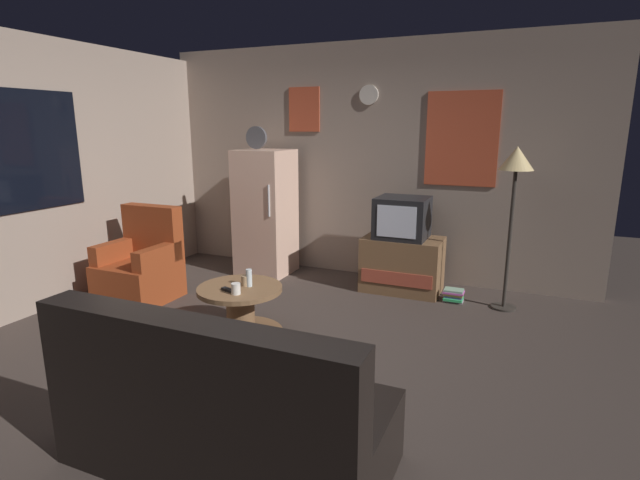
{
  "coord_description": "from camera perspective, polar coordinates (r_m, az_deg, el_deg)",
  "views": [
    {
      "loc": [
        1.78,
        -3.1,
        1.77
      ],
      "look_at": [
        0.05,
        0.9,
        0.75
      ],
      "focal_mm": 27.35,
      "sensor_mm": 36.0,
      "label": 1
    }
  ],
  "objects": [
    {
      "name": "couch",
      "position": [
        2.73,
        -11.37,
        -19.39
      ],
      "size": [
        1.7,
        0.8,
        0.92
      ],
      "color": "black",
      "rests_on": "ground_plane"
    },
    {
      "name": "wall_with_art",
      "position": [
        5.84,
        5.66,
        9.1
      ],
      "size": [
        5.2,
        0.12,
        2.71
      ],
      "color": "gray",
      "rests_on": "ground_plane"
    },
    {
      "name": "standing_lamp",
      "position": [
        4.95,
        21.92,
        7.46
      ],
      "size": [
        0.32,
        0.32,
        1.59
      ],
      "color": "#332D28",
      "rests_on": "ground_plane"
    },
    {
      "name": "book_stack",
      "position": [
        5.24,
        15.35,
        -6.26
      ],
      "size": [
        0.21,
        0.16,
        0.13
      ],
      "color": "#A08E9C",
      "rests_on": "ground_plane"
    },
    {
      "name": "mug_ceramic_tan",
      "position": [
        4.2,
        -8.68,
        -4.72
      ],
      "size": [
        0.08,
        0.08,
        0.09
      ],
      "primitive_type": "cylinder",
      "color": "tan",
      "rests_on": "coffee_table"
    },
    {
      "name": "remote_control",
      "position": [
        4.1,
        -10.61,
        -5.77
      ],
      "size": [
        0.16,
        0.08,
        0.02
      ],
      "primitive_type": "cube",
      "rotation": [
        0.0,
        0.0,
        -0.29
      ],
      "color": "black",
      "rests_on": "coffee_table"
    },
    {
      "name": "fridge",
      "position": [
        5.93,
        -6.39,
        3.24
      ],
      "size": [
        0.6,
        0.62,
        1.77
      ],
      "color": "beige",
      "rests_on": "ground_plane"
    },
    {
      "name": "wine_glass",
      "position": [
        4.17,
        -8.31,
        -4.4
      ],
      "size": [
        0.05,
        0.05,
        0.15
      ],
      "primitive_type": "cylinder",
      "color": "silver",
      "rests_on": "coffee_table"
    },
    {
      "name": "coffee_table",
      "position": [
        4.27,
        -9.26,
        -8.26
      ],
      "size": [
        0.72,
        0.72,
        0.45
      ],
      "color": "brown",
      "rests_on": "ground_plane"
    },
    {
      "name": "crt_tv",
      "position": [
        5.29,
        9.6,
        2.59
      ],
      "size": [
        0.54,
        0.51,
        0.44
      ],
      "color": "black",
      "rests_on": "tv_stand"
    },
    {
      "name": "mug_ceramic_white",
      "position": [
        4.01,
        -9.82,
        -5.64
      ],
      "size": [
        0.08,
        0.08,
        0.09
      ],
      "primitive_type": "cylinder",
      "color": "silver",
      "rests_on": "coffee_table"
    },
    {
      "name": "ground_plane",
      "position": [
        3.99,
        -6.0,
        -13.24
      ],
      "size": [
        12.0,
        12.0,
        0.0
      ],
      "primitive_type": "plane",
      "color": "#3D332D"
    },
    {
      "name": "tv_stand",
      "position": [
        5.41,
        9.6,
        -2.82
      ],
      "size": [
        0.84,
        0.53,
        0.59
      ],
      "color": "brown",
      "rests_on": "ground_plane"
    },
    {
      "name": "armchair",
      "position": [
        5.41,
        -20.14,
        -3.0
      ],
      "size": [
        0.68,
        0.68,
        0.96
      ],
      "color": "maroon",
      "rests_on": "ground_plane"
    },
    {
      "name": "wall_left_with_window",
      "position": [
        5.35,
        -31.14,
        6.28
      ],
      "size": [
        0.12,
        5.2,
        2.6
      ],
      "color": "gray",
      "rests_on": "ground_plane"
    }
  ]
}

